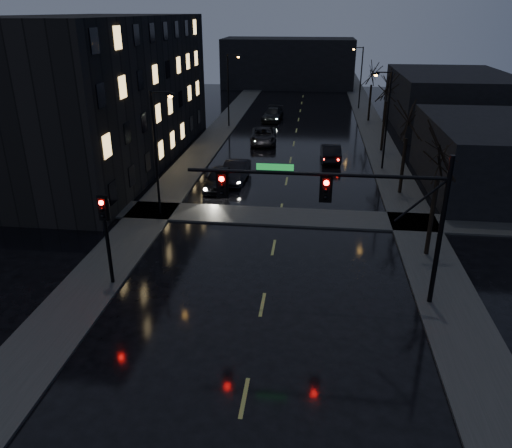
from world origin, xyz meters
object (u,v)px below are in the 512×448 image
(oncoming_car_b, at_px, (235,172))
(lead_car, at_px, (331,152))
(oncoming_car_c, at_px, (264,136))
(oncoming_car_d, at_px, (273,114))
(oncoming_car_a, at_px, (219,178))

(oncoming_car_b, distance_m, lead_car, 10.09)
(oncoming_car_c, xyz_separation_m, oncoming_car_d, (-0.06, 11.19, 0.00))
(oncoming_car_b, bearing_deg, oncoming_car_d, 91.50)
(oncoming_car_d, distance_m, lead_car, 18.06)
(oncoming_car_a, bearing_deg, oncoming_car_b, 64.89)
(oncoming_car_d, relative_size, lead_car, 1.14)
(oncoming_car_b, bearing_deg, lead_car, 45.50)
(oncoming_car_a, height_order, oncoming_car_d, oncoming_car_a)
(oncoming_car_c, relative_size, oncoming_car_d, 1.04)
(oncoming_car_a, height_order, oncoming_car_c, oncoming_car_a)
(oncoming_car_a, xyz_separation_m, oncoming_car_c, (1.90, 14.15, -0.02))
(oncoming_car_c, height_order, lead_car, lead_car)
(oncoming_car_a, relative_size, oncoming_car_d, 0.87)
(oncoming_car_b, relative_size, lead_car, 1.03)
(oncoming_car_a, xyz_separation_m, oncoming_car_b, (0.93, 1.81, 0.00))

